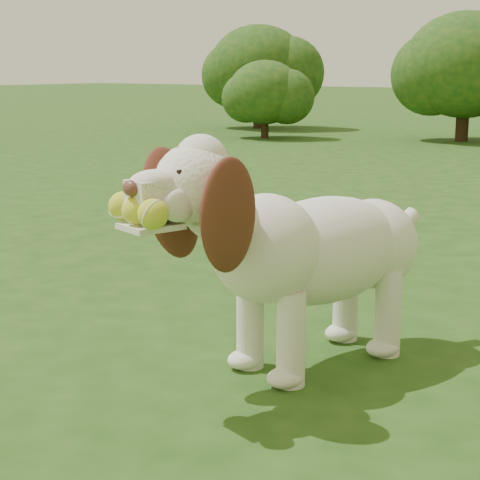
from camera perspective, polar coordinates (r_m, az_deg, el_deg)
The scene contains 5 objects.
ground at distance 3.28m, azimuth -5.09°, elevation -7.13°, with size 80.00×80.00×0.00m, color #1F4112.
dog at distance 2.87m, azimuth 4.29°, elevation -0.24°, with size 0.71×1.33×0.88m.
shrub_a at distance 12.62m, azimuth 1.79°, elevation 10.45°, with size 1.16×1.16×1.20m.
shrub_e at distance 14.75m, azimuth 1.33°, elevation 12.17°, with size 1.78×1.78×1.85m.
shrub_b at distance 12.55m, azimuth 15.75°, elevation 11.89°, with size 1.84×1.84×1.90m.
Camera 1 is at (2.00, -2.36, 1.08)m, focal length 60.00 mm.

